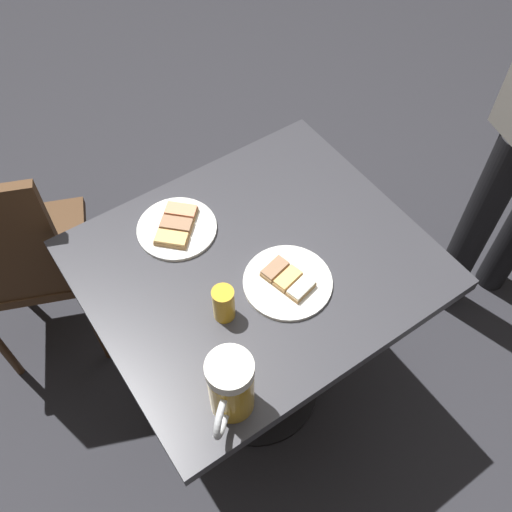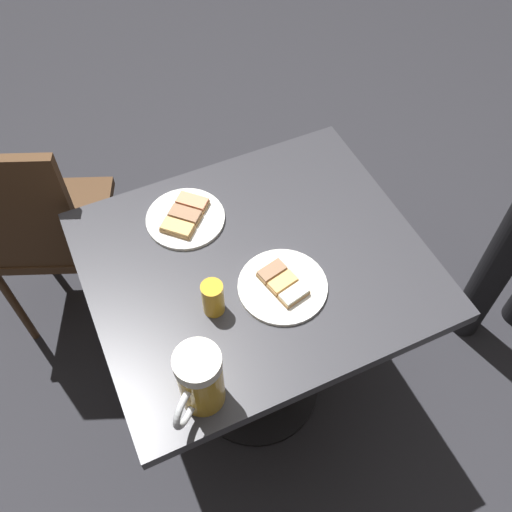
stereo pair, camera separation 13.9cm
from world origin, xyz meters
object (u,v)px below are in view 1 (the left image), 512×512
at_px(plate_far, 177,227).
at_px(beer_glass_small, 224,304).
at_px(beer_mug, 230,387).
at_px(plate_near, 288,281).
at_px(cafe_chair, 17,258).

distance_m(plate_far, beer_glass_small, 0.29).
bearing_deg(beer_glass_small, beer_mug, 151.45).
relative_size(plate_near, beer_mug, 1.22).
distance_m(plate_near, cafe_chair, 0.86).
bearing_deg(cafe_chair, plate_near, -28.74).
xyz_separation_m(plate_near, beer_mug, (-0.18, 0.28, 0.08)).
relative_size(plate_far, beer_mug, 1.16).
height_order(plate_far, cafe_chair, cafe_chair).
distance_m(plate_near, beer_mug, 0.34).
relative_size(plate_near, beer_glass_small, 2.26).
bearing_deg(plate_far, plate_near, -154.99).
height_order(plate_far, beer_mug, beer_mug).
bearing_deg(plate_far, cafe_chair, 47.03).
distance_m(beer_mug, beer_glass_small, 0.22).
relative_size(beer_mug, beer_glass_small, 1.86).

